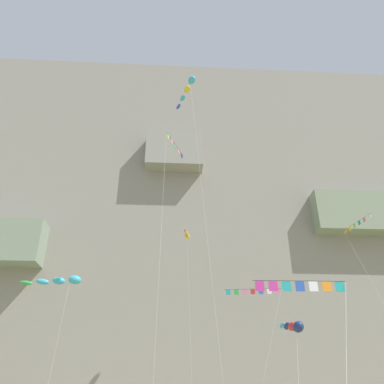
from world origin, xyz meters
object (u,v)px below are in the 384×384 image
at_px(kite_banner_high_center, 302,292).
at_px(kite_windsock_far_left, 188,89).
at_px(kite_banner_mid_left, 363,239).
at_px(kite_windsock_upper_right, 293,327).
at_px(kite_banner_low_center, 173,164).
at_px(kite_windsock_low_right, 187,235).
at_px(kite_banner_high_right, 253,294).
at_px(kite_windsock_high_left, 60,281).

bearing_deg(kite_banner_high_center, kite_windsock_far_left, 101.54).
distance_m(kite_banner_mid_left, kite_windsock_upper_right, 13.07).
relative_size(kite_banner_high_center, kite_windsock_upper_right, 0.84).
height_order(kite_banner_low_center, kite_windsock_low_right, kite_banner_low_center).
distance_m(kite_banner_low_center, kite_banner_high_center, 19.69).
bearing_deg(kite_windsock_low_right, kite_banner_high_right, 6.89).
relative_size(kite_banner_mid_left, kite_banner_high_right, 1.26).
bearing_deg(kite_banner_high_center, kite_windsock_high_left, 122.13).
height_order(kite_banner_mid_left, kite_windsock_low_right, kite_windsock_low_right).
bearing_deg(kite_windsock_low_right, kite_banner_high_center, -83.37).
xyz_separation_m(kite_banner_low_center, kite_banner_high_right, (9.95, 17.54, -6.84)).
bearing_deg(kite_windsock_upper_right, kite_banner_mid_left, 24.09).
distance_m(kite_banner_high_center, kite_windsock_low_right, 32.74).
height_order(kite_windsock_far_left, kite_banner_high_center, kite_windsock_far_left).
height_order(kite_banner_high_right, kite_banner_high_center, kite_banner_high_right).
height_order(kite_windsock_far_left, kite_banner_mid_left, kite_windsock_far_left).
xyz_separation_m(kite_banner_low_center, kite_banner_high_center, (5.36, -12.85, -13.92)).
bearing_deg(kite_windsock_low_right, kite_windsock_far_left, -92.60).
distance_m(kite_banner_mid_left, kite_banner_low_center, 19.36).
height_order(kite_windsock_far_left, kite_banner_low_center, kite_windsock_far_left).
bearing_deg(kite_windsock_low_right, kite_banner_mid_left, -35.34).
xyz_separation_m(kite_windsock_high_left, kite_banner_low_center, (12.22, -15.14, 6.27)).
xyz_separation_m(kite_banner_high_right, kite_windsock_low_right, (-8.01, -0.97, 6.88)).
bearing_deg(kite_banner_high_right, kite_windsock_upper_right, -92.75).
distance_m(kite_banner_low_center, kite_windsock_upper_right, 16.03).
distance_m(kite_windsock_high_left, kite_banner_high_center, 33.92).
distance_m(kite_windsock_far_left, kite_windsock_low_right, 17.72).
distance_m(kite_banner_high_right, kite_windsock_low_right, 10.60).
xyz_separation_m(kite_windsock_far_left, kite_windsock_upper_right, (7.69, -5.15, -27.52)).
xyz_separation_m(kite_banner_mid_left, kite_windsock_high_left, (-30.35, 10.05, -1.78)).
bearing_deg(kite_banner_mid_left, kite_banner_high_center, -125.47).
distance_m(kite_banner_mid_left, kite_banner_high_center, 23.95).
height_order(kite_windsock_high_left, kite_banner_low_center, kite_banner_low_center).
relative_size(kite_banner_high_right, kite_windsock_low_right, 0.67).
height_order(kite_banner_mid_left, kite_windsock_upper_right, kite_banner_mid_left).
bearing_deg(kite_windsock_far_left, kite_banner_low_center, -103.29).
relative_size(kite_banner_mid_left, kite_banner_high_center, 2.63).
bearing_deg(kite_windsock_far_left, kite_windsock_low_right, 87.40).
bearing_deg(kite_windsock_upper_right, kite_banner_high_right, 87.25).
xyz_separation_m(kite_banner_high_right, kite_windsock_upper_right, (-0.79, -16.46, -6.26)).
bearing_deg(kite_windsock_upper_right, kite_windsock_high_left, 146.65).
xyz_separation_m(kite_banner_low_center, kite_windsock_upper_right, (9.16, 1.07, -13.11)).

